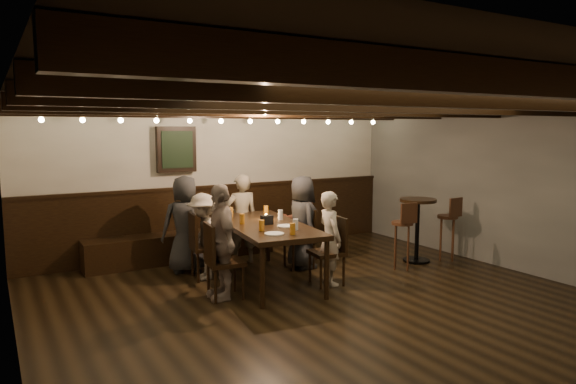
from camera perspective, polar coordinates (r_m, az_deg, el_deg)
room at (r=7.45m, az=-5.58°, el=-0.71°), size 7.00×7.00×7.00m
dining_table at (r=6.96m, az=-2.51°, el=-4.06°), size 1.22×2.24×0.80m
chair_left_near at (r=7.28m, az=-9.10°, el=-7.30°), size 0.47×0.47×0.92m
chair_left_far at (r=6.44m, az=-7.14°, el=-9.15°), size 0.48×0.48×0.93m
chair_right_near at (r=7.74m, az=1.35°, el=-6.42°), size 0.46×0.46×0.89m
chair_right_far at (r=6.95m, az=4.45°, el=-7.96°), size 0.46×0.46×0.91m
person_bench_left at (r=7.58m, az=-11.32°, el=-3.49°), size 0.74×0.53×1.41m
person_bench_centre at (r=7.95m, az=-5.16°, el=-3.00°), size 0.54×0.39×1.38m
person_bench_right at (r=8.13m, az=1.22°, el=-3.05°), size 0.69×0.57×1.30m
person_left_near at (r=7.20m, az=-9.39°, el=-4.87°), size 0.54×0.83×1.20m
person_left_far at (r=6.32m, az=-7.47°, el=-5.48°), size 0.45×0.87×1.42m
person_right_near at (r=7.66m, az=1.58°, el=-3.35°), size 0.52×0.73×1.38m
person_right_far at (r=6.88m, az=4.71°, el=-5.11°), size 0.36×0.49×1.25m
pint_a at (r=7.51m, az=-6.39°, el=-2.24°), size 0.07×0.07×0.14m
pint_b at (r=7.63m, az=-2.47°, el=-2.05°), size 0.07×0.07×0.14m
pint_c at (r=6.93m, az=-5.13°, el=-2.99°), size 0.07×0.07×0.14m
pint_d at (r=7.23m, az=-0.84°, el=-2.55°), size 0.07×0.07×0.14m
pint_e at (r=6.45m, az=-2.94°, el=-3.74°), size 0.07×0.07×0.14m
pint_f at (r=6.51m, az=0.84°, el=-3.62°), size 0.07×0.07×0.14m
pint_g at (r=6.23m, az=0.51°, el=-4.12°), size 0.07×0.07×0.14m
plate_near at (r=6.26m, az=-1.55°, el=-4.65°), size 0.24×0.24×0.01m
plate_far at (r=6.74m, az=-0.18°, el=-3.80°), size 0.24×0.24×0.01m
condiment_caddy at (r=6.89m, az=-2.37°, el=-3.11°), size 0.15×0.10×0.12m
candle at (r=7.26m, az=-2.45°, el=-2.87°), size 0.05×0.05×0.05m
high_top_table at (r=8.24m, az=14.19°, el=-3.09°), size 0.56×0.56×1.00m
bar_stool_left at (r=7.81m, az=12.56°, el=-5.69°), size 0.32×0.34×1.01m
bar_stool_right at (r=8.55m, az=17.27°, el=-4.74°), size 0.32×0.33×1.01m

